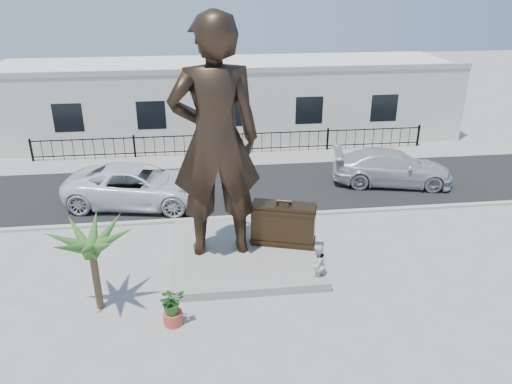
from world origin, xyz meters
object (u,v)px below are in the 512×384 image
at_px(statue, 215,140).
at_px(tourist, 317,264).
at_px(suitcase, 283,224).
at_px(car_white, 139,185).

bearing_deg(statue, tourist, 143.80).
bearing_deg(suitcase, car_white, 156.82).
bearing_deg(tourist, statue, -69.78).
xyz_separation_m(tourist, car_white, (-6.38, 7.03, 0.18)).
bearing_deg(statue, car_white, -59.27).
height_order(statue, tourist, statue).
bearing_deg(tourist, suitcase, -107.30).
bearing_deg(tourist, car_white, -83.95).
xyz_separation_m(suitcase, car_white, (-5.63, 4.83, -0.21)).
bearing_deg(suitcase, tourist, -53.66).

